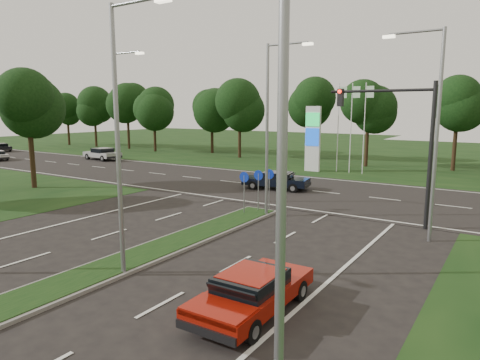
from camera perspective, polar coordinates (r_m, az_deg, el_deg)
The scene contains 17 objects.
verge_far at distance 60.09m, azimuth 21.60°, elevation 3.30°, with size 160.00×50.00×0.02m, color black.
cross_road at distance 30.62m, azimuth 9.64°, elevation -1.46°, with size 160.00×12.00×0.02m, color black.
median_kerb at distance 15.24m, azimuth -23.07°, elevation -13.11°, with size 2.00×26.00×0.12m, color slate.
streetlight_median_near at distance 14.57m, azimuth -15.56°, elevation 6.61°, with size 2.53×0.22×9.00m.
streetlight_median_far at distance 22.47m, azimuth 4.09°, elevation 7.79°, with size 2.53×0.22×9.00m.
streetlight_left_far at distance 26.83m, azimuth -15.92°, elevation 7.72°, with size 2.53×0.22×9.00m.
streetlight_right_far at distance 19.88m, azimuth 24.27°, elevation 6.78°, with size 2.53×0.22×9.00m.
streetlight_right_near at distance 6.46m, azimuth 4.05°, elevation 3.85°, with size 2.53×0.22×9.00m.
traffic_signal at distance 22.16m, azimuth 20.90°, elevation 6.08°, with size 5.10×0.42×7.00m.
median_signs at distance 23.64m, azimuth 2.35°, elevation -0.32°, with size 1.16×1.76×2.38m.
gas_pylon at distance 39.97m, azimuth 10.00°, elevation 5.67°, with size 5.80×1.26×8.00m.
tree_left_far at distance 34.61m, azimuth -26.71°, elevation 9.09°, with size 5.20×5.20×8.86m.
treeline_far at distance 45.15m, azimuth 18.28°, elevation 10.37°, with size 6.00×6.00×9.90m.
red_sedan at distance 12.44m, azimuth 1.65°, elevation -14.54°, with size 1.90×4.45×1.22m.
navy_sedan at distance 30.84m, azimuth 4.89°, elevation -0.01°, with size 4.87×2.75×1.26m.
far_car_a at distance 51.16m, azimuth -17.89°, elevation 3.38°, with size 4.95×2.54×1.37m.
far_car_c at distance 67.09m, azimuth -29.32°, elevation 3.84°, with size 4.11×2.26×1.12m.
Camera 1 is at (11.93, -3.62, 5.70)m, focal length 32.00 mm.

